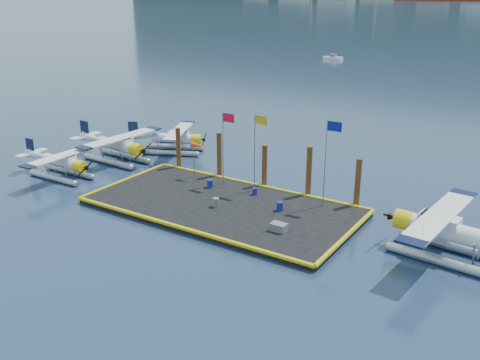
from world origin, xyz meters
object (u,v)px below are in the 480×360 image
(seaplane_b, at_px, (119,147))
(piling_3, at_px, (309,173))
(flagpole_blue, at_px, (328,151))
(piling_4, at_px, (358,184))
(crate, at_px, (279,227))
(drum_5, at_px, (255,191))
(piling_1, at_px, (219,156))
(seaplane_a, at_px, (63,164))
(flagpole_yellow, at_px, (257,141))
(piling_0, at_px, (179,150))
(drum_1, at_px, (216,202))
(seaplane_d, at_px, (445,233))
(drum_4, at_px, (280,206))
(drum_0, at_px, (210,184))
(windsock, at_px, (198,146))
(flagpole_red, at_px, (225,137))
(seaplane_c, at_px, (175,140))
(piling_2, at_px, (264,167))

(seaplane_b, distance_m, piling_3, 19.46)
(flagpole_blue, relative_size, piling_4, 1.62)
(crate, bearing_deg, drum_5, 134.61)
(seaplane_b, height_order, piling_1, piling_1)
(crate, bearing_deg, seaplane_a, 179.64)
(flagpole_yellow, height_order, piling_0, flagpole_yellow)
(seaplane_a, height_order, flagpole_blue, flagpole_blue)
(drum_1, distance_m, crate, 6.09)
(seaplane_d, distance_m, piling_4, 8.51)
(drum_4, relative_size, piling_3, 0.16)
(seaplane_d, xyz_separation_m, drum_1, (-15.91, -1.71, -0.86))
(seaplane_b, relative_size, drum_1, 13.98)
(drum_1, height_order, drum_5, drum_1)
(crate, xyz_separation_m, flagpole_blue, (0.84, 5.65, 4.02))
(seaplane_d, distance_m, crate, 10.40)
(drum_1, relative_size, flagpole_blue, 0.11)
(seaplane_b, bearing_deg, drum_0, 84.08)
(flagpole_yellow, xyz_separation_m, piling_3, (3.80, 1.60, -2.36))
(drum_0, xyz_separation_m, drum_1, (2.76, -3.09, 0.01))
(flagpole_yellow, relative_size, piling_3, 1.44)
(windsock, bearing_deg, drum_4, -15.41)
(windsock, bearing_deg, drum_5, -7.08)
(flagpole_red, bearing_deg, seaplane_c, 149.89)
(crate, bearing_deg, flagpole_blue, 81.56)
(drum_5, bearing_deg, seaplane_a, -164.04)
(windsock, height_order, piling_0, piling_0)
(drum_4, relative_size, drum_5, 1.23)
(drum_4, height_order, flagpole_red, flagpole_red)
(seaplane_c, bearing_deg, seaplane_a, -40.45)
(flagpole_blue, bearing_deg, drum_1, -146.71)
(seaplane_d, bearing_deg, drum_1, 101.34)
(seaplane_b, bearing_deg, piling_4, 95.60)
(seaplane_a, height_order, piling_2, piling_2)
(seaplane_b, height_order, flagpole_blue, flagpole_blue)
(seaplane_c, xyz_separation_m, windsock, (7.34, -5.84, 1.88))
(flagpole_yellow, bearing_deg, crate, -47.65)
(seaplane_d, height_order, crate, seaplane_d)
(piling_3, bearing_deg, piling_1, 180.00)
(seaplane_b, bearing_deg, drum_5, 88.44)
(piling_4, bearing_deg, piling_3, 180.00)
(seaplane_c, xyz_separation_m, drum_1, (12.25, -10.31, -0.60))
(flagpole_yellow, bearing_deg, piling_1, 161.21)
(seaplane_b, relative_size, piling_4, 2.39)
(drum_1, distance_m, flagpole_red, 6.17)
(seaplane_b, bearing_deg, seaplane_c, 157.34)
(drum_0, relative_size, drum_4, 0.98)
(drum_0, bearing_deg, seaplane_b, 171.22)
(seaplane_d, height_order, piling_1, piling_1)
(seaplane_a, bearing_deg, drum_5, 105.24)
(crate, distance_m, windsock, 12.53)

